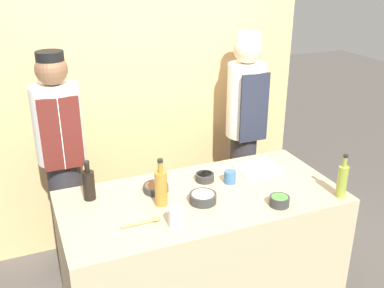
% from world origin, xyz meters
% --- Properties ---
extents(cabinet_wall, '(2.64, 0.18, 2.40)m').
position_xyz_m(cabinet_wall, '(0.00, 1.19, 1.20)').
color(cabinet_wall, tan).
rests_on(cabinet_wall, ground_plane).
extents(counter, '(1.72, 0.82, 0.90)m').
position_xyz_m(counter, '(0.00, 0.00, 0.45)').
color(counter, tan).
rests_on(counter, ground_plane).
extents(sauce_bowl_white, '(0.16, 0.16, 0.06)m').
position_xyz_m(sauce_bowl_white, '(-0.03, -0.07, 0.93)').
color(sauce_bowl_white, '#2D2D2D').
rests_on(sauce_bowl_white, counter).
extents(sauce_bowl_purple, '(0.12, 0.12, 0.05)m').
position_xyz_m(sauce_bowl_purple, '(0.10, 0.18, 0.93)').
color(sauce_bowl_purple, '#2D2D2D').
rests_on(sauce_bowl_purple, counter).
extents(sauce_bowl_green, '(0.12, 0.12, 0.06)m').
position_xyz_m(sauce_bowl_green, '(0.37, -0.28, 0.93)').
color(sauce_bowl_green, '#2D2D2D').
rests_on(sauce_bowl_green, counter).
extents(sauce_bowl_brown, '(0.16, 0.16, 0.05)m').
position_xyz_m(sauce_bowl_brown, '(-0.24, 0.16, 0.92)').
color(sauce_bowl_brown, '#2D2D2D').
rests_on(sauce_bowl_brown, counter).
extents(cutting_board, '(0.29, 0.22, 0.02)m').
position_xyz_m(cutting_board, '(0.50, 0.19, 0.91)').
color(cutting_board, white).
rests_on(cutting_board, counter).
extents(bottle_soy, '(0.07, 0.07, 0.25)m').
position_xyz_m(bottle_soy, '(-0.64, 0.23, 1.00)').
color(bottle_soy, black).
rests_on(bottle_soy, counter).
extents(bottle_oil, '(0.06, 0.06, 0.28)m').
position_xyz_m(bottle_oil, '(0.78, -0.33, 1.01)').
color(bottle_oil, olive).
rests_on(bottle_oil, counter).
extents(bottle_vinegar, '(0.08, 0.08, 0.29)m').
position_xyz_m(bottle_vinegar, '(-0.26, -0.00, 1.01)').
color(bottle_vinegar, olive).
rests_on(bottle_vinegar, counter).
extents(cup_blue, '(0.08, 0.08, 0.08)m').
position_xyz_m(cup_blue, '(0.23, 0.09, 0.94)').
color(cup_blue, '#386093').
rests_on(cup_blue, counter).
extents(cup_steel, '(0.09, 0.09, 0.10)m').
position_xyz_m(cup_steel, '(-0.26, -0.24, 0.95)').
color(cup_steel, '#B7B7BC').
rests_on(cup_steel, counter).
extents(wooden_spoon, '(0.22, 0.04, 0.02)m').
position_xyz_m(wooden_spoon, '(-0.41, -0.16, 0.91)').
color(wooden_spoon, '#B2844C').
rests_on(wooden_spoon, counter).
extents(chef_left, '(0.33, 0.33, 1.69)m').
position_xyz_m(chef_left, '(-0.73, 0.80, 0.93)').
color(chef_left, '#28282D').
rests_on(chef_left, ground_plane).
extents(chef_right, '(0.30, 0.30, 1.72)m').
position_xyz_m(chef_right, '(0.73, 0.80, 0.97)').
color(chef_right, '#28282D').
rests_on(chef_right, ground_plane).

